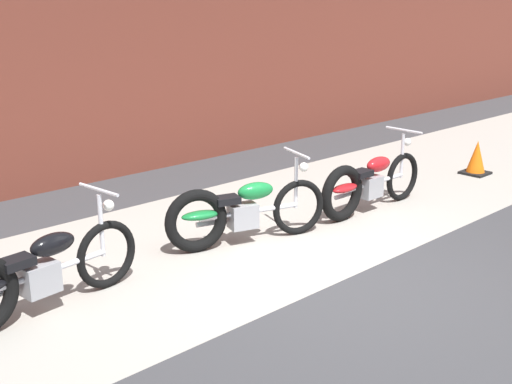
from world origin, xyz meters
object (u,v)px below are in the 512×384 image
Objects in this scene: motorcycle_black at (31,275)px; traffic_cone at (476,159)px; motorcycle_green at (237,212)px; motorcycle_red at (366,184)px.

traffic_cone is at bearing -8.40° from motorcycle_black.
motorcycle_black is at bearing -161.00° from motorcycle_green.
motorcycle_red is at bearing 179.70° from traffic_cone.
motorcycle_green is at bearing -4.94° from motorcycle_black.
motorcycle_green and motorcycle_red have the same top height.
motorcycle_red reaches higher than traffic_cone.
traffic_cone is (2.86, -0.01, -0.15)m from motorcycle_red.
traffic_cone is at bearing 0.17° from motorcycle_red.
motorcycle_red is 3.65× the size of traffic_cone.
motorcycle_green reaches higher than traffic_cone.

